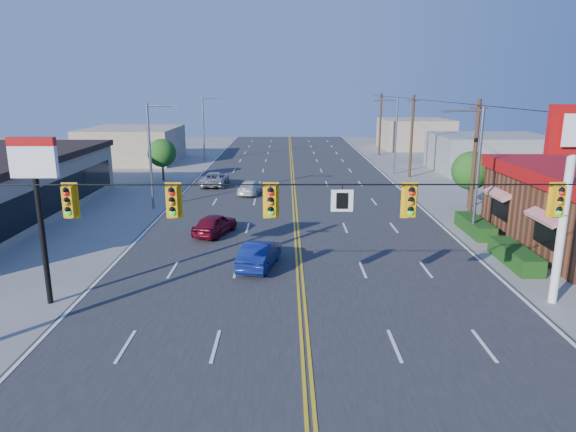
{
  "coord_description": "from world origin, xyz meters",
  "views": [
    {
      "loc": [
        -0.69,
        -16.86,
        9.17
      ],
      "look_at": [
        -0.58,
        10.77,
        2.2
      ],
      "focal_mm": 32.0,
      "sensor_mm": 36.0,
      "label": 1
    }
  ],
  "objects_px": {
    "car_magenta": "(215,225)",
    "car_blue": "(260,255)",
    "signal_span": "(303,217)",
    "car_white": "(251,188)",
    "kfc_pylon": "(571,165)",
    "car_silver": "(215,179)",
    "pizza_hut_sign": "(36,186)"
  },
  "relations": [
    {
      "from": "car_blue",
      "to": "kfc_pylon",
      "type": "bearing_deg",
      "value": 172.61
    },
    {
      "from": "car_blue",
      "to": "car_silver",
      "type": "distance_m",
      "value": 23.2
    },
    {
      "from": "kfc_pylon",
      "to": "car_blue",
      "type": "height_order",
      "value": "kfc_pylon"
    },
    {
      "from": "kfc_pylon",
      "to": "car_magenta",
      "type": "height_order",
      "value": "kfc_pylon"
    },
    {
      "from": "pizza_hut_sign",
      "to": "car_magenta",
      "type": "height_order",
      "value": "pizza_hut_sign"
    },
    {
      "from": "signal_span",
      "to": "car_white",
      "type": "relative_size",
      "value": 5.93
    },
    {
      "from": "car_white",
      "to": "car_silver",
      "type": "bearing_deg",
      "value": -34.79
    },
    {
      "from": "car_magenta",
      "to": "signal_span",
      "type": "bearing_deg",
      "value": 128.13
    },
    {
      "from": "signal_span",
      "to": "car_blue",
      "type": "height_order",
      "value": "signal_span"
    },
    {
      "from": "car_white",
      "to": "car_silver",
      "type": "relative_size",
      "value": 0.87
    },
    {
      "from": "kfc_pylon",
      "to": "car_silver",
      "type": "height_order",
      "value": "kfc_pylon"
    },
    {
      "from": "car_silver",
      "to": "car_white",
      "type": "bearing_deg",
      "value": 135.49
    },
    {
      "from": "car_magenta",
      "to": "car_white",
      "type": "relative_size",
      "value": 0.97
    },
    {
      "from": "signal_span",
      "to": "car_magenta",
      "type": "xyz_separation_m",
      "value": [
        -5.08,
        14.49,
        -4.21
      ]
    },
    {
      "from": "car_magenta",
      "to": "car_silver",
      "type": "xyz_separation_m",
      "value": [
        -2.21,
        16.56,
        -0.02
      ]
    },
    {
      "from": "car_blue",
      "to": "car_white",
      "type": "height_order",
      "value": "car_blue"
    },
    {
      "from": "car_magenta",
      "to": "car_blue",
      "type": "bearing_deg",
      "value": 136.29
    },
    {
      "from": "signal_span",
      "to": "pizza_hut_sign",
      "type": "distance_m",
      "value": 11.6
    },
    {
      "from": "signal_span",
      "to": "pizza_hut_sign",
      "type": "height_order",
      "value": "signal_span"
    },
    {
      "from": "signal_span",
      "to": "car_silver",
      "type": "distance_m",
      "value": 32.17
    },
    {
      "from": "pizza_hut_sign",
      "to": "car_white",
      "type": "height_order",
      "value": "pizza_hut_sign"
    },
    {
      "from": "car_magenta",
      "to": "car_silver",
      "type": "distance_m",
      "value": 16.71
    },
    {
      "from": "car_blue",
      "to": "car_silver",
      "type": "bearing_deg",
      "value": -65.2
    },
    {
      "from": "car_blue",
      "to": "car_silver",
      "type": "relative_size",
      "value": 0.88
    },
    {
      "from": "car_silver",
      "to": "kfc_pylon",
      "type": "bearing_deg",
      "value": 126.44
    },
    {
      "from": "car_magenta",
      "to": "car_silver",
      "type": "height_order",
      "value": "car_magenta"
    },
    {
      "from": "pizza_hut_sign",
      "to": "car_magenta",
      "type": "distance_m",
      "value": 12.8
    },
    {
      "from": "car_magenta",
      "to": "pizza_hut_sign",
      "type": "bearing_deg",
      "value": 79.86
    },
    {
      "from": "signal_span",
      "to": "car_silver",
      "type": "relative_size",
      "value": 5.13
    },
    {
      "from": "car_magenta",
      "to": "car_blue",
      "type": "xyz_separation_m",
      "value": [
        3.13,
        -6.02,
        0.02
      ]
    },
    {
      "from": "kfc_pylon",
      "to": "car_magenta",
      "type": "xyz_separation_m",
      "value": [
        -16.2,
        10.49,
        -5.37
      ]
    },
    {
      "from": "car_silver",
      "to": "signal_span",
      "type": "bearing_deg",
      "value": 105.41
    }
  ]
}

